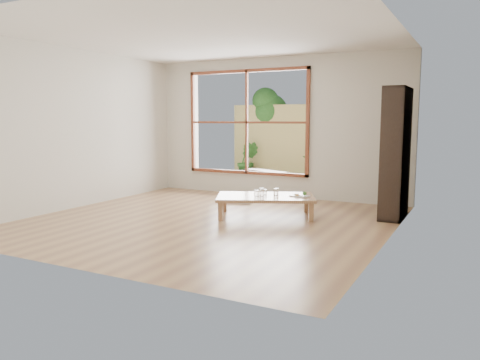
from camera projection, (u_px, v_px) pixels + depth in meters
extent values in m
plane|color=tan|center=(209.00, 221.00, 6.78)|extent=(5.00, 5.00, 0.00)
cube|color=#AB7753|center=(265.00, 197.00, 7.04)|extent=(1.65, 1.34, 0.05)
cube|color=#AB7753|center=(221.00, 211.00, 6.76)|extent=(0.10, 0.10, 0.27)
cube|color=#AB7753|center=(224.00, 203.00, 7.42)|extent=(0.10, 0.10, 0.27)
cube|color=#AB7753|center=(311.00, 212.00, 6.70)|extent=(0.10, 0.10, 0.27)
cube|color=#AB7753|center=(307.00, 204.00, 7.36)|extent=(0.10, 0.10, 0.27)
cube|color=silver|center=(239.00, 198.00, 8.44)|extent=(0.72, 0.72, 0.09)
cube|color=black|center=(396.00, 153.00, 6.89)|extent=(0.31, 0.86, 1.92)
cylinder|color=silver|center=(262.00, 192.00, 6.98)|extent=(0.07, 0.07, 0.12)
cylinder|color=silver|center=(276.00, 192.00, 7.07)|extent=(0.07, 0.07, 0.10)
cylinder|color=silver|center=(265.00, 192.00, 7.12)|extent=(0.06, 0.06, 0.08)
cylinder|color=silver|center=(257.00, 193.00, 7.00)|extent=(0.07, 0.07, 0.09)
cube|color=white|center=(300.00, 196.00, 6.96)|extent=(0.28, 0.23, 0.02)
sphere|color=#3C6D2B|center=(305.00, 193.00, 6.96)|extent=(0.06, 0.06, 0.06)
cube|color=orange|center=(297.00, 195.00, 6.94)|extent=(0.05, 0.04, 0.02)
cube|color=beige|center=(296.00, 194.00, 7.01)|extent=(0.06, 0.06, 0.02)
cylinder|color=silver|center=(300.00, 196.00, 6.90)|extent=(0.14, 0.04, 0.01)
cube|color=#332B25|center=(270.00, 187.00, 10.18)|extent=(2.80, 2.00, 0.05)
cube|color=black|center=(266.00, 171.00, 10.00)|extent=(1.13, 0.75, 0.05)
cube|color=black|center=(247.00, 178.00, 10.34)|extent=(0.08, 0.08, 0.30)
cube|color=black|center=(255.00, 177.00, 10.49)|extent=(0.08, 0.08, 0.30)
cube|color=black|center=(278.00, 182.00, 9.54)|extent=(0.08, 0.08, 0.30)
cube|color=black|center=(286.00, 182.00, 9.69)|extent=(0.08, 0.08, 0.30)
cube|color=tan|center=(288.00, 143.00, 10.95)|extent=(2.80, 0.06, 1.80)
imported|color=#2F6324|center=(319.00, 165.00, 10.47)|extent=(0.87, 0.80, 0.82)
imported|color=#2F6324|center=(248.00, 161.00, 11.12)|extent=(0.60, 0.54, 0.90)
cylinder|color=#4C3D2D|center=(266.00, 146.00, 11.54)|extent=(0.14, 0.14, 1.60)
sphere|color=#2F6324|center=(270.00, 111.00, 11.38)|extent=(0.84, 0.84, 0.84)
sphere|color=#2F6324|center=(262.00, 120.00, 11.60)|extent=(0.70, 0.70, 0.70)
sphere|color=#2F6324|center=(265.00, 101.00, 11.30)|extent=(0.64, 0.64, 0.64)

